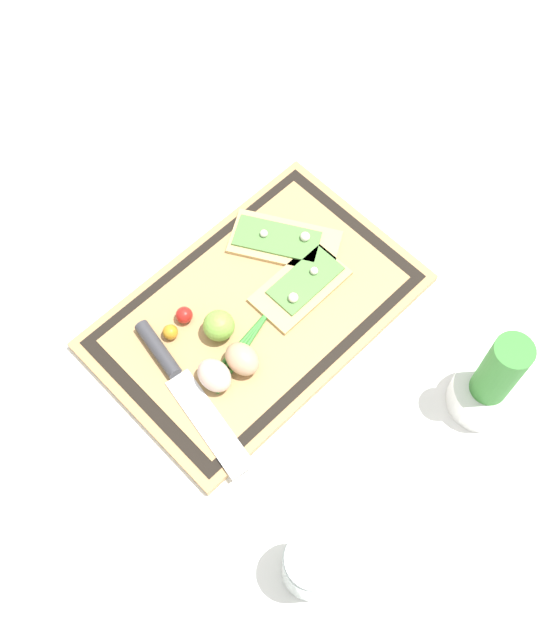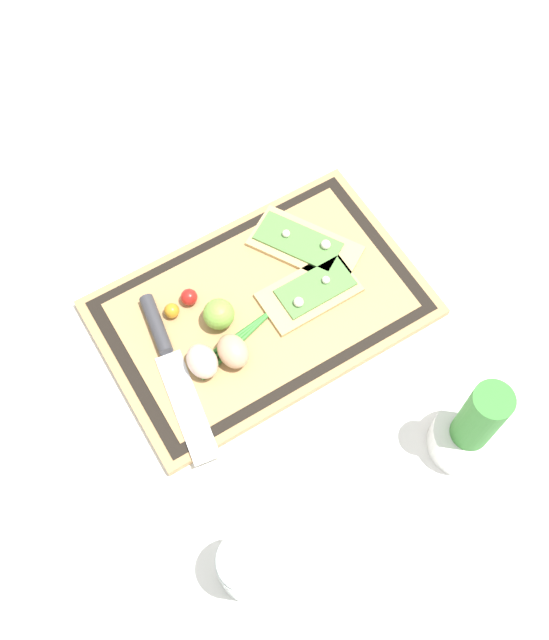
# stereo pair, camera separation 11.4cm
# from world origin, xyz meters

# --- Properties ---
(ground_plane) EXTENTS (6.00, 6.00, 0.00)m
(ground_plane) POSITION_xyz_m (0.00, 0.00, 0.00)
(ground_plane) COLOR white
(cutting_board) EXTENTS (0.50, 0.32, 0.02)m
(cutting_board) POSITION_xyz_m (0.00, 0.00, 0.01)
(cutting_board) COLOR tan
(cutting_board) RESTS_ON ground_plane
(pizza_slice_near) EXTENTS (0.16, 0.20, 0.02)m
(pizza_slice_near) POSITION_xyz_m (-0.12, -0.06, 0.02)
(pizza_slice_near) COLOR tan
(pizza_slice_near) RESTS_ON cutting_board
(pizza_slice_far) EXTENTS (0.16, 0.09, 0.02)m
(pizza_slice_far) POSITION_xyz_m (-0.08, 0.02, 0.02)
(pizza_slice_far) COLOR tan
(pizza_slice_far) RESTS_ON cutting_board
(knife) EXTENTS (0.07, 0.28, 0.02)m
(knife) POSITION_xyz_m (0.16, -0.01, 0.03)
(knife) COLOR silver
(knife) RESTS_ON cutting_board
(egg_brown) EXTENTS (0.04, 0.06, 0.04)m
(egg_brown) POSITION_xyz_m (0.08, 0.05, 0.04)
(egg_brown) COLOR tan
(egg_brown) RESTS_ON cutting_board
(egg_pink) EXTENTS (0.04, 0.06, 0.04)m
(egg_pink) POSITION_xyz_m (0.13, 0.04, 0.04)
(egg_pink) COLOR beige
(egg_pink) RESTS_ON cutting_board
(lime) EXTENTS (0.05, 0.05, 0.05)m
(lime) POSITION_xyz_m (0.07, -0.01, 0.04)
(lime) COLOR #7FB742
(lime) RESTS_ON cutting_board
(cherry_tomato_red) EXTENTS (0.03, 0.03, 0.03)m
(cherry_tomato_red) POSITION_xyz_m (0.09, -0.06, 0.03)
(cherry_tomato_red) COLOR red
(cherry_tomato_red) RESTS_ON cutting_board
(cherry_tomato_yellow) EXTENTS (0.02, 0.02, 0.02)m
(cherry_tomato_yellow) POSITION_xyz_m (0.13, -0.06, 0.03)
(cherry_tomato_yellow) COLOR orange
(cherry_tomato_yellow) RESTS_ON cutting_board
(scallion_bunch) EXTENTS (0.31, 0.09, 0.01)m
(scallion_bunch) POSITION_xyz_m (-0.01, 0.02, 0.02)
(scallion_bunch) COLOR #388433
(scallion_bunch) RESTS_ON cutting_board
(herb_pot) EXTENTS (0.10, 0.10, 0.19)m
(herb_pot) POSITION_xyz_m (-0.14, 0.34, 0.07)
(herb_pot) COLOR white
(herb_pot) RESTS_ON ground_plane
(sauce_jar) EXTENTS (0.08, 0.08, 0.11)m
(sauce_jar) POSITION_xyz_m (0.22, 0.33, 0.05)
(sauce_jar) COLOR silver
(sauce_jar) RESTS_ON ground_plane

